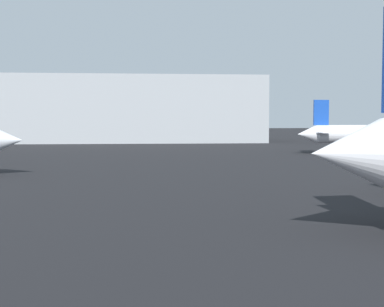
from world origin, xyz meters
name	(u,v)px	position (x,y,z in m)	size (l,w,h in m)	color
airplane_distant	(374,134)	(34.18, 78.96, 3.15)	(27.06, 20.47, 8.54)	white
terminal_building	(107,110)	(-10.95, 129.76, 7.71)	(73.77, 26.76, 15.43)	#999EA3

